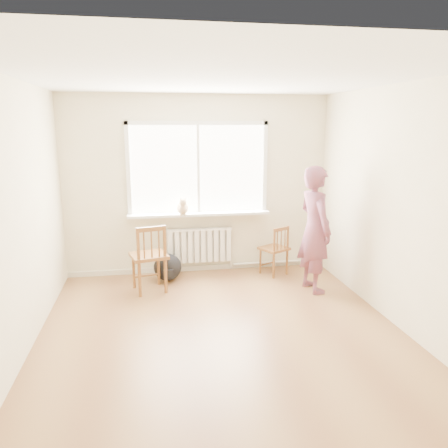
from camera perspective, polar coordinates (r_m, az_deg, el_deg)
name	(u,v)px	position (r m, az deg, el deg)	size (l,w,h in m)	color
floor	(223,335)	(4.93, -0.12, -14.36)	(4.50, 4.50, 0.00)	olive
ceiling	(223,77)	(4.41, -0.14, 18.67)	(4.50, 4.50, 0.00)	white
back_wall	(198,186)	(6.67, -3.40, 5.04)	(4.00, 0.01, 2.70)	beige
window	(198,165)	(6.61, -3.41, 7.69)	(2.12, 0.05, 1.42)	white
windowsill	(199,214)	(6.64, -3.24, 1.32)	(2.15, 0.22, 0.04)	white
radiator	(200,245)	(6.77, -3.21, -2.73)	(1.00, 0.12, 0.55)	white
heating_pipe	(276,262)	(7.15, 6.84, -4.96)	(0.04, 0.04, 1.40)	silver
baseboard	(199,268)	(6.96, -3.24, -5.73)	(4.00, 0.03, 0.08)	beige
chair_left	(150,258)	(6.03, -9.67, -4.44)	(0.56, 0.55, 0.95)	brown
chair_right	(276,250)	(6.70, 6.80, -3.43)	(0.51, 0.50, 0.77)	brown
person	(315,229)	(6.05, 11.77, -0.70)	(0.63, 0.41, 1.73)	#C74262
cat	(183,207)	(6.50, -5.44, 2.23)	(0.18, 0.42, 0.28)	beige
backpack	(168,267)	(6.51, -7.37, -5.61)	(0.41, 0.31, 0.41)	black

